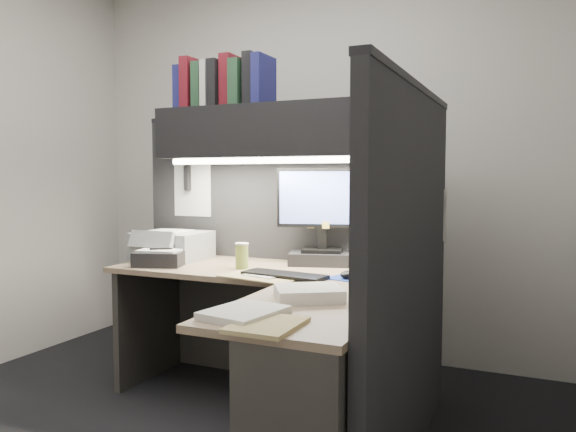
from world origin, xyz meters
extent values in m
cube|color=silver|center=(0.00, 1.50, 1.35)|extent=(3.50, 0.04, 2.70)
cube|color=black|center=(0.03, 0.93, 0.80)|extent=(1.90, 0.06, 1.60)
cube|color=black|center=(0.98, 0.18, 0.80)|extent=(0.06, 1.50, 1.60)
cube|color=#967B60|center=(0.10, 0.56, 0.71)|extent=(1.70, 0.68, 0.03)
cube|color=#967B60|center=(0.65, -0.21, 0.71)|extent=(0.60, 0.85, 0.03)
cube|color=#312F2C|center=(0.10, 0.86, 0.35)|extent=(1.61, 0.02, 0.70)
cube|color=#312F2C|center=(-0.70, 0.56, 0.35)|extent=(0.04, 0.61, 0.70)
cube|color=#312F2C|center=(0.75, -0.43, 0.35)|extent=(0.38, 0.40, 0.70)
cube|color=black|center=(0.12, 0.75, 1.50)|extent=(1.55, 0.34, 0.30)
cylinder|color=white|center=(0.12, 0.61, 1.33)|extent=(1.32, 0.04, 0.04)
cube|color=black|center=(0.34, 0.82, 0.77)|extent=(0.42, 0.32, 0.07)
cube|color=black|center=(0.34, 0.82, 0.89)|extent=(0.06, 0.05, 0.12)
cube|color=black|center=(0.34, 0.81, 1.12)|extent=(0.51, 0.18, 0.34)
cube|color=#5F75D0|center=(0.34, 0.79, 1.12)|extent=(0.46, 0.13, 0.30)
cube|color=black|center=(0.31, 0.35, 0.74)|extent=(0.46, 0.21, 0.02)
cube|color=navy|center=(0.64, 0.46, 0.73)|extent=(0.25, 0.24, 0.00)
ellipsoid|color=black|center=(0.62, 0.44, 0.75)|extent=(0.09, 0.12, 0.04)
cube|color=#C1B194|center=(0.66, 0.75, 0.77)|extent=(0.20, 0.21, 0.08)
cylinder|color=#B2C14D|center=(-0.02, 0.50, 0.80)|extent=(0.08, 0.08, 0.13)
cube|color=#999C9F|center=(-0.60, 0.66, 0.81)|extent=(0.43, 0.36, 0.17)
cube|color=black|center=(-0.50, 0.42, 0.77)|extent=(0.33, 0.30, 0.08)
cube|color=tan|center=(0.21, 0.32, 0.73)|extent=(0.45, 0.33, 0.01)
cube|color=white|center=(0.62, -0.07, 0.76)|extent=(0.35, 0.34, 0.05)
cube|color=white|center=(0.51, -0.44, 0.74)|extent=(0.28, 0.32, 0.03)
cube|color=tan|center=(0.65, -0.53, 0.74)|extent=(0.21, 0.27, 0.02)
cube|color=navy|center=(-0.55, 0.77, 1.78)|extent=(0.06, 0.22, 0.27)
cube|color=maroon|center=(-0.48, 0.75, 1.80)|extent=(0.06, 0.22, 0.31)
cube|color=#20412A|center=(-0.41, 0.76, 1.79)|extent=(0.06, 0.22, 0.27)
cube|color=silver|center=(-0.34, 0.73, 1.79)|extent=(0.04, 0.22, 0.27)
cube|color=black|center=(-0.29, 0.74, 1.79)|extent=(0.06, 0.22, 0.28)
cube|color=maroon|center=(-0.22, 0.77, 1.80)|extent=(0.07, 0.22, 0.31)
cube|color=#20412A|center=(-0.14, 0.73, 1.78)|extent=(0.07, 0.22, 0.27)
cube|color=black|center=(-0.06, 0.75, 1.80)|extent=(0.06, 0.22, 0.30)
cube|color=navy|center=(0.01, 0.74, 1.79)|extent=(0.06, 0.22, 0.29)
cube|color=white|center=(0.70, 0.90, 1.05)|extent=(0.21, 0.00, 0.28)
cube|color=white|center=(0.92, 0.90, 1.03)|extent=(0.21, 0.00, 0.28)
cube|color=white|center=(-0.60, 0.90, 1.15)|extent=(0.28, 0.00, 0.34)
cube|color=black|center=(0.95, 0.04, 1.02)|extent=(0.00, 0.18, 0.22)
cube|color=white|center=(0.95, -0.31, 0.95)|extent=(0.00, 0.21, 0.28)
camera|label=1|loc=(1.48, -2.21, 1.24)|focal=35.00mm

